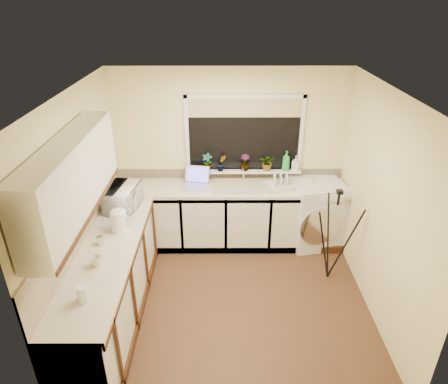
# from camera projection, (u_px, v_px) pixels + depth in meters

# --- Properties ---
(floor) EXTENTS (3.20, 3.20, 0.00)m
(floor) POSITION_uv_depth(u_px,v_px,m) (231.00, 298.00, 4.79)
(floor) COLOR #4F2D1F
(floor) RESTS_ON ground
(ceiling) EXTENTS (3.20, 3.20, 0.00)m
(ceiling) POSITION_uv_depth(u_px,v_px,m) (233.00, 94.00, 3.68)
(ceiling) COLOR white
(ceiling) RESTS_ON ground
(wall_back) EXTENTS (3.20, 0.00, 3.20)m
(wall_back) POSITION_uv_depth(u_px,v_px,m) (229.00, 156.00, 5.57)
(wall_back) COLOR #F4E4A2
(wall_back) RESTS_ON ground
(wall_front) EXTENTS (3.20, 0.00, 3.20)m
(wall_front) POSITION_uv_depth(u_px,v_px,m) (236.00, 311.00, 2.89)
(wall_front) COLOR #F4E4A2
(wall_front) RESTS_ON ground
(wall_left) EXTENTS (0.00, 3.00, 3.00)m
(wall_left) POSITION_uv_depth(u_px,v_px,m) (81.00, 209.00, 4.23)
(wall_left) COLOR #F4E4A2
(wall_left) RESTS_ON ground
(wall_right) EXTENTS (0.00, 3.00, 3.00)m
(wall_right) POSITION_uv_depth(u_px,v_px,m) (382.00, 209.00, 4.24)
(wall_right) COLOR #F4E4A2
(wall_right) RESTS_ON ground
(base_cabinet_back) EXTENTS (2.55, 0.60, 0.86)m
(base_cabinet_back) POSITION_uv_depth(u_px,v_px,m) (206.00, 216.00, 5.66)
(base_cabinet_back) COLOR silver
(base_cabinet_back) RESTS_ON floor
(base_cabinet_left) EXTENTS (0.54, 2.40, 0.86)m
(base_cabinet_left) POSITION_uv_depth(u_px,v_px,m) (112.00, 287.00, 4.32)
(base_cabinet_left) COLOR silver
(base_cabinet_left) RESTS_ON floor
(worktop_back) EXTENTS (3.20, 0.60, 0.04)m
(worktop_back) POSITION_uv_depth(u_px,v_px,m) (229.00, 188.00, 5.46)
(worktop_back) COLOR beige
(worktop_back) RESTS_ON base_cabinet_back
(worktop_left) EXTENTS (0.60, 2.40, 0.04)m
(worktop_left) POSITION_uv_depth(u_px,v_px,m) (106.00, 253.00, 4.12)
(worktop_left) COLOR beige
(worktop_left) RESTS_ON base_cabinet_left
(upper_cabinet) EXTENTS (0.28, 1.90, 0.70)m
(upper_cabinet) POSITION_uv_depth(u_px,v_px,m) (72.00, 178.00, 3.57)
(upper_cabinet) COLOR silver
(upper_cabinet) RESTS_ON wall_left
(splashback_left) EXTENTS (0.02, 2.40, 0.45)m
(splashback_left) POSITION_uv_depth(u_px,v_px,m) (74.00, 233.00, 4.00)
(splashback_left) COLOR beige
(splashback_left) RESTS_ON wall_left
(splashback_back) EXTENTS (3.20, 0.02, 0.14)m
(splashback_back) POSITION_uv_depth(u_px,v_px,m) (229.00, 173.00, 5.67)
(splashback_back) COLOR beige
(splashback_back) RESTS_ON wall_back
(window_glass) EXTENTS (1.50, 0.02, 1.00)m
(window_glass) POSITION_uv_depth(u_px,v_px,m) (244.00, 135.00, 5.41)
(window_glass) COLOR black
(window_glass) RESTS_ON wall_back
(window_blind) EXTENTS (1.50, 0.02, 0.25)m
(window_blind) POSITION_uv_depth(u_px,v_px,m) (245.00, 108.00, 5.22)
(window_blind) COLOR tan
(window_blind) RESTS_ON wall_back
(windowsill) EXTENTS (1.60, 0.14, 0.03)m
(windowsill) POSITION_uv_depth(u_px,v_px,m) (243.00, 171.00, 5.59)
(windowsill) COLOR white
(windowsill) RESTS_ON wall_back
(sink) EXTENTS (0.82, 0.46, 0.03)m
(sink) POSITION_uv_depth(u_px,v_px,m) (244.00, 186.00, 5.44)
(sink) COLOR tan
(sink) RESTS_ON worktop_back
(faucet) EXTENTS (0.03, 0.03, 0.24)m
(faucet) POSITION_uv_depth(u_px,v_px,m) (244.00, 173.00, 5.56)
(faucet) COLOR silver
(faucet) RESTS_ON worktop_back
(washing_machine) EXTENTS (0.78, 0.76, 0.95)m
(washing_machine) POSITION_uv_depth(u_px,v_px,m) (315.00, 213.00, 5.66)
(washing_machine) COLOR silver
(washing_machine) RESTS_ON floor
(laptop) EXTENTS (0.39, 0.38, 0.25)m
(laptop) POSITION_uv_depth(u_px,v_px,m) (196.00, 181.00, 5.46)
(laptop) COLOR #ABABB3
(laptop) RESTS_ON worktop_back
(kettle) EXTENTS (0.18, 0.18, 0.24)m
(kettle) POSITION_uv_depth(u_px,v_px,m) (119.00, 221.00, 4.40)
(kettle) COLOR white
(kettle) RESTS_ON worktop_left
(dish_rack) EXTENTS (0.47, 0.40, 0.06)m
(dish_rack) POSITION_uv_depth(u_px,v_px,m) (281.00, 185.00, 5.42)
(dish_rack) COLOR beige
(dish_rack) RESTS_ON worktop_back
(tripod) EXTENTS (0.82, 0.82, 1.25)m
(tripod) POSITION_uv_depth(u_px,v_px,m) (333.00, 236.00, 4.87)
(tripod) COLOR black
(tripod) RESTS_ON floor
(glass_jug) EXTENTS (0.10, 0.10, 0.15)m
(glass_jug) POSITION_uv_depth(u_px,v_px,m) (83.00, 294.00, 3.42)
(glass_jug) COLOR white
(glass_jug) RESTS_ON worktop_left
(steel_jar) EXTENTS (0.07, 0.07, 0.10)m
(steel_jar) POSITION_uv_depth(u_px,v_px,m) (100.00, 240.00, 4.20)
(steel_jar) COLOR silver
(steel_jar) RESTS_ON worktop_left
(microwave) EXTENTS (0.42, 0.56, 0.28)m
(microwave) POSITION_uv_depth(u_px,v_px,m) (123.00, 197.00, 4.87)
(microwave) COLOR white
(microwave) RESTS_ON worktop_left
(plant_a) EXTENTS (0.16, 0.12, 0.26)m
(plant_a) POSITION_uv_depth(u_px,v_px,m) (207.00, 162.00, 5.49)
(plant_a) COLOR #999999
(plant_a) RESTS_ON windowsill
(plant_b) EXTENTS (0.15, 0.13, 0.24)m
(plant_b) POSITION_uv_depth(u_px,v_px,m) (221.00, 163.00, 5.51)
(plant_b) COLOR #999999
(plant_b) RESTS_ON windowsill
(plant_c) EXTENTS (0.13, 0.13, 0.23)m
(plant_c) POSITION_uv_depth(u_px,v_px,m) (245.00, 162.00, 5.53)
(plant_c) COLOR #999999
(plant_c) RESTS_ON windowsill
(plant_d) EXTENTS (0.25, 0.23, 0.24)m
(plant_d) POSITION_uv_depth(u_px,v_px,m) (268.00, 162.00, 5.53)
(plant_d) COLOR #999999
(plant_d) RESTS_ON windowsill
(soap_bottle_green) EXTENTS (0.12, 0.12, 0.28)m
(soap_bottle_green) POSITION_uv_depth(u_px,v_px,m) (286.00, 161.00, 5.52)
(soap_bottle_green) COLOR green
(soap_bottle_green) RESTS_ON windowsill
(soap_bottle_clear) EXTENTS (0.12, 0.12, 0.21)m
(soap_bottle_clear) POSITION_uv_depth(u_px,v_px,m) (296.00, 163.00, 5.54)
(soap_bottle_clear) COLOR #999999
(soap_bottle_clear) RESTS_ON windowsill
(cup_back) EXTENTS (0.14, 0.14, 0.10)m
(cup_back) POSITION_uv_depth(u_px,v_px,m) (310.00, 181.00, 5.49)
(cup_back) COLOR beige
(cup_back) RESTS_ON worktop_back
(cup_left) EXTENTS (0.15, 0.15, 0.10)m
(cup_left) POSITION_uv_depth(u_px,v_px,m) (96.00, 261.00, 3.87)
(cup_left) COLOR beige
(cup_left) RESTS_ON worktop_left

